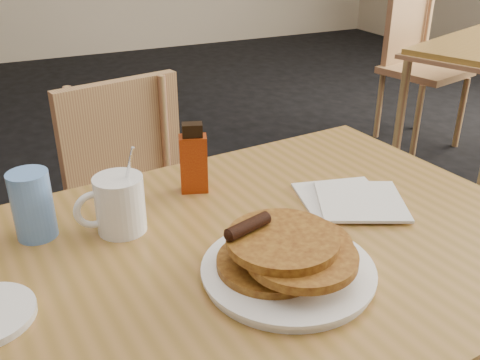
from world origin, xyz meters
name	(u,v)px	position (x,y,z in m)	size (l,w,h in m)	color
main_table	(239,268)	(-0.06, -0.01, 0.71)	(1.29, 0.93, 0.75)	olive
chair_main_far	(134,199)	(-0.08, 0.70, 0.51)	(0.46, 0.46, 0.86)	tan
chair_neighbor_far	(417,50)	(1.97, 1.75, 0.56)	(0.52, 0.52, 0.94)	tan
pancake_plate	(288,260)	(-0.02, -0.12, 0.78)	(0.29, 0.29, 0.10)	white
coffee_mug	(118,204)	(-0.24, 0.14, 0.81)	(0.13, 0.09, 0.17)	white
syrup_bottle	(193,160)	(-0.05, 0.24, 0.82)	(0.07, 0.05, 0.15)	maroon
napkin_stack	(351,200)	(0.23, 0.04, 0.76)	(0.24, 0.25, 0.01)	silver
blue_tumbler	(33,205)	(-0.38, 0.19, 0.81)	(0.07, 0.07, 0.13)	#6093E2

